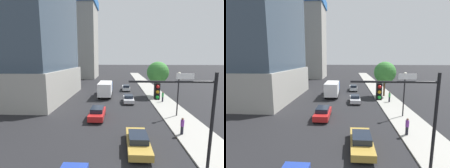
% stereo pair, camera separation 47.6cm
% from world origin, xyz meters
% --- Properties ---
extents(sidewalk, '(4.21, 120.00, 0.15)m').
position_xyz_m(sidewalk, '(8.44, 20.00, 0.07)').
color(sidewalk, '#9E9B93').
rests_on(sidewalk, ground).
extents(construction_building, '(15.04, 15.45, 40.74)m').
position_xyz_m(construction_building, '(-15.73, 58.42, 16.80)').
color(construction_building, '#9E9B93').
rests_on(construction_building, ground).
extents(traffic_light_pole, '(5.55, 0.48, 6.68)m').
position_xyz_m(traffic_light_pole, '(5.13, 3.38, 4.72)').
color(traffic_light_pole, black).
rests_on(traffic_light_pole, sidewalk).
extents(street_lamp, '(0.44, 0.44, 5.84)m').
position_xyz_m(street_lamp, '(8.39, 14.16, 3.97)').
color(street_lamp, black).
rests_on(street_lamp, sidewalk).
extents(street_tree, '(4.35, 4.35, 6.96)m').
position_xyz_m(street_tree, '(8.42, 25.99, 4.92)').
color(street_tree, brown).
rests_on(street_tree, sidewalk).
extents(car_white, '(1.78, 4.33, 1.47)m').
position_xyz_m(car_white, '(2.32, 31.86, 0.74)').
color(car_white, silver).
rests_on(car_white, ground).
extents(car_red, '(1.83, 4.24, 1.47)m').
position_xyz_m(car_red, '(-2.13, 13.05, 0.73)').
color(car_red, red).
rests_on(car_red, ground).
extents(car_silver, '(1.77, 4.02, 1.34)m').
position_xyz_m(car_silver, '(2.32, 20.97, 0.67)').
color(car_silver, '#B7B7BC').
rests_on(car_silver, ground).
extents(car_gold, '(1.87, 4.75, 1.34)m').
position_xyz_m(car_gold, '(2.32, 6.15, 0.67)').
color(car_gold, '#AD8938').
rests_on(car_gold, ground).
extents(box_truck, '(2.50, 7.96, 3.02)m').
position_xyz_m(box_truck, '(-2.13, 25.63, 1.71)').
color(box_truck, '#1E4799').
rests_on(box_truck, ground).
extents(pedestrian_purple_shirt, '(0.34, 0.34, 1.71)m').
position_xyz_m(pedestrian_purple_shirt, '(7.03, 8.74, 1.03)').
color(pedestrian_purple_shirt, black).
rests_on(pedestrian_purple_shirt, sidewalk).
extents(pedestrian_green_shirt, '(0.34, 0.34, 1.81)m').
position_xyz_m(pedestrian_green_shirt, '(8.35, 21.21, 1.08)').
color(pedestrian_green_shirt, black).
rests_on(pedestrian_green_shirt, sidewalk).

